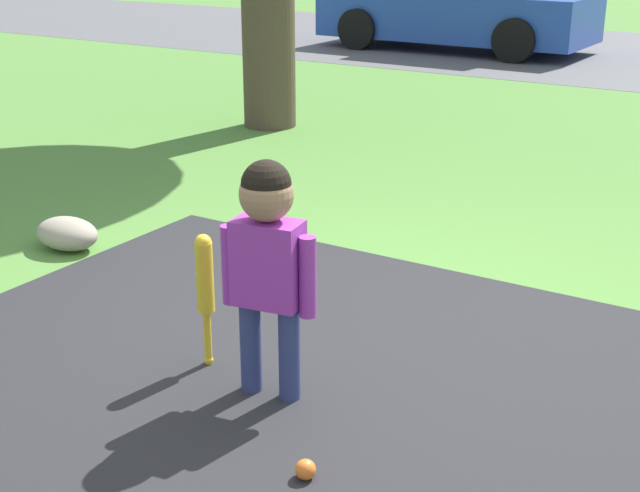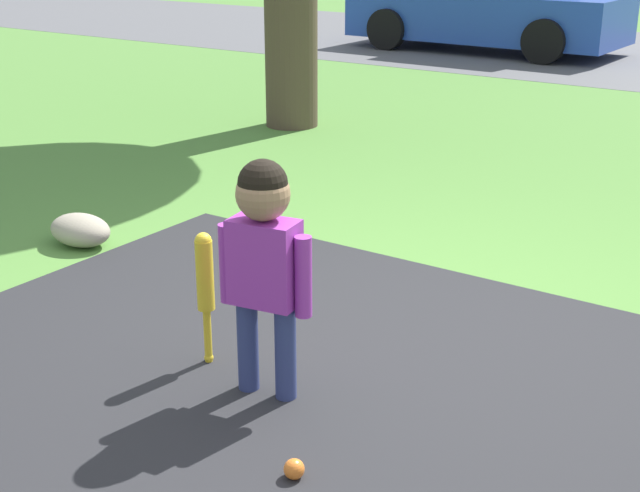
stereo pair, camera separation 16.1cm
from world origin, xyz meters
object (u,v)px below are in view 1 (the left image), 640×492
object	(u,v)px
sports_ball	(305,470)
parked_car	(459,7)
child	(268,247)
baseball_bat	(205,282)

from	to	relation	value
sports_ball	parked_car	world-z (taller)	parked_car
child	sports_ball	size ratio (longest dim) A/B	13.32
baseball_bat	child	bearing A→B (deg)	-10.54
baseball_bat	parked_car	distance (m)	10.80
baseball_bat	parked_car	world-z (taller)	parked_car
parked_car	baseball_bat	bearing A→B (deg)	108.38
child	baseball_bat	xyz separation A→B (m)	(-0.40, 0.07, -0.26)
sports_ball	child	bearing A→B (deg)	136.47
sports_ball	parked_car	distance (m)	11.58
parked_car	sports_ball	bearing A→B (deg)	111.66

